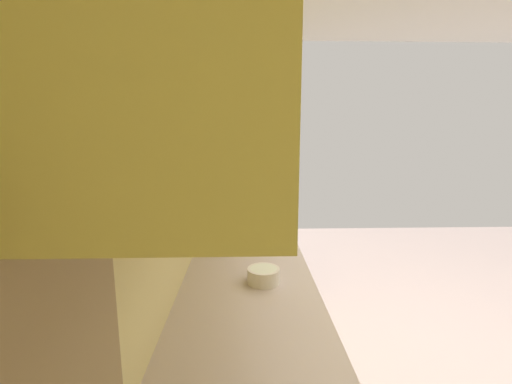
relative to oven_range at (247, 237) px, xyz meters
name	(u,v)px	position (x,y,z in m)	size (l,w,h in m)	color
ground_plane	(459,382)	(-1.58, -1.37, -0.47)	(6.91, 6.91, 0.00)	gray
wall_back	(182,186)	(-1.58, 0.37, 0.83)	(4.44, 0.12, 2.60)	#E2CA7C
counter_run	(247,374)	(-2.04, 0.01, -0.01)	(3.40, 0.63, 0.92)	#EEDD75
upper_cabinets	(216,81)	(-2.04, 0.13, 1.34)	(2.19, 0.36, 0.66)	#EEE374
oven_range	(247,237)	(0.00, 0.00, 0.00)	(0.69, 0.64, 1.10)	black
microwave	(244,210)	(-1.22, 0.03, 0.60)	(0.45, 0.33, 0.31)	white
bowl	(264,275)	(-2.01, -0.07, 0.48)	(0.15, 0.15, 0.07)	silver
kettle	(256,206)	(-0.79, -0.07, 0.53)	(0.17, 0.13, 0.19)	red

